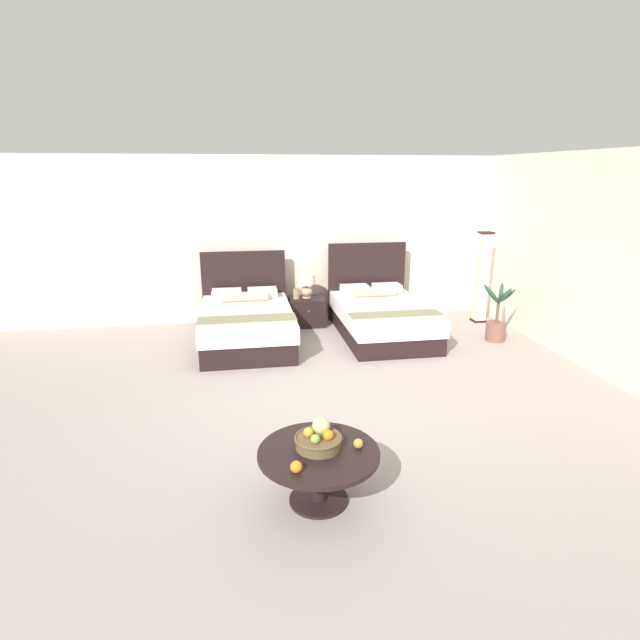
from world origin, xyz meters
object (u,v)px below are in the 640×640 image
(loose_apple, at_px, (358,444))
(floor_lamp_corner, at_px, (482,278))
(bed_near_window, at_px, (247,323))
(vase, at_px, (296,294))
(fruit_bowl, at_px, (319,438))
(potted_palm, at_px, (496,323))
(coffee_table, at_px, (319,463))
(loose_orange, at_px, (296,467))
(bed_near_corner, at_px, (381,316))
(table_lamp, at_px, (306,284))
(nightstand, at_px, (307,311))

(loose_apple, xyz_separation_m, floor_lamp_corner, (3.14, 4.33, 0.28))
(bed_near_window, distance_m, vase, 1.09)
(fruit_bowl, height_order, potted_palm, potted_palm)
(coffee_table, relative_size, floor_lamp_corner, 0.61)
(bed_near_window, xyz_separation_m, floor_lamp_corner, (3.87, 0.45, 0.45))
(floor_lamp_corner, bearing_deg, loose_orange, -128.57)
(bed_near_window, distance_m, floor_lamp_corner, 3.92)
(loose_apple, bearing_deg, bed_near_window, 100.58)
(bed_near_corner, bearing_deg, vase, 151.26)
(coffee_table, distance_m, potted_palm, 4.64)
(fruit_bowl, relative_size, loose_orange, 4.28)
(table_lamp, bearing_deg, fruit_bowl, -96.93)
(coffee_table, bearing_deg, bed_near_window, 96.29)
(bed_near_corner, distance_m, floor_lamp_corner, 1.94)
(nightstand, bearing_deg, vase, -166.70)
(table_lamp, xyz_separation_m, loose_orange, (-0.76, -4.85, -0.22))
(bed_near_window, bearing_deg, bed_near_corner, 0.14)
(loose_apple, bearing_deg, vase, 88.80)
(bed_near_corner, relative_size, fruit_bowl, 5.67)
(loose_apple, bearing_deg, nightstand, 86.70)
(bed_near_corner, distance_m, fruit_bowl, 4.14)
(bed_near_window, height_order, vase, bed_near_window)
(vase, height_order, loose_apple, vase)
(nightstand, bearing_deg, bed_near_window, -144.17)
(bed_near_window, xyz_separation_m, potted_palm, (3.65, -0.53, -0.02))
(vase, bearing_deg, bed_near_corner, -28.74)
(bed_near_corner, xyz_separation_m, coffee_table, (-1.61, -3.87, 0.03))
(bed_near_corner, xyz_separation_m, loose_apple, (-1.31, -3.88, 0.17))
(bed_near_corner, bearing_deg, fruit_bowl, -112.79)
(loose_orange, bearing_deg, bed_near_window, 93.19)
(bed_near_corner, height_order, floor_lamp_corner, floor_lamp_corner)
(table_lamp, relative_size, coffee_table, 0.42)
(nightstand, xyz_separation_m, floor_lamp_corner, (2.88, -0.26, 0.52))
(nightstand, bearing_deg, bed_near_corner, -34.01)
(coffee_table, bearing_deg, table_lamp, 83.03)
(bed_near_corner, xyz_separation_m, nightstand, (-1.05, 0.71, -0.07))
(loose_orange, xyz_separation_m, floor_lamp_corner, (3.64, 4.56, 0.27))
(coffee_table, xyz_separation_m, fruit_bowl, (0.01, 0.06, 0.17))
(nightstand, xyz_separation_m, coffee_table, (-0.56, -4.58, 0.10))
(bed_near_corner, height_order, loose_orange, bed_near_corner)
(floor_lamp_corner, xyz_separation_m, potted_palm, (-0.22, -0.98, -0.47))
(vase, xyz_separation_m, floor_lamp_corner, (3.05, -0.22, 0.20))
(bed_near_corner, relative_size, nightstand, 3.63)
(bed_near_window, relative_size, nightstand, 3.65)
(bed_near_window, height_order, bed_near_corner, bed_near_corner)
(fruit_bowl, xyz_separation_m, potted_palm, (3.21, 3.28, -0.22))
(vase, distance_m, loose_apple, 4.55)
(table_lamp, height_order, floor_lamp_corner, floor_lamp_corner)
(table_lamp, xyz_separation_m, fruit_bowl, (-0.55, -4.54, -0.19))
(table_lamp, xyz_separation_m, loose_apple, (-0.26, -4.61, -0.22))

